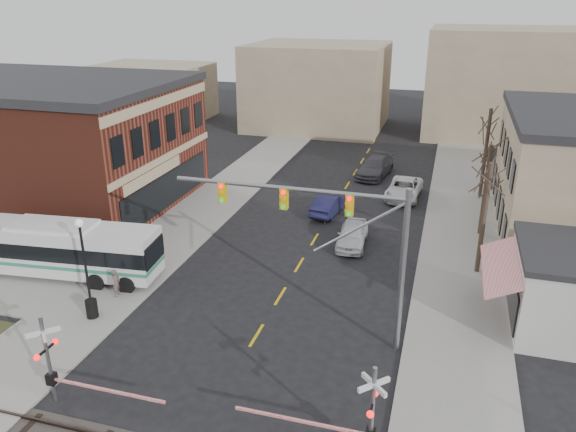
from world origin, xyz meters
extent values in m
plane|color=black|center=(0.00, 0.00, 0.00)|extent=(160.00, 160.00, 0.00)
cube|color=gray|center=(-9.50, 20.00, 0.06)|extent=(5.00, 60.00, 0.12)
cube|color=gray|center=(9.50, 20.00, 0.06)|extent=(5.00, 60.00, 0.12)
cube|color=tan|center=(-11.95, 16.00, 4.30)|extent=(0.10, 15.00, 0.50)
cube|color=tan|center=(-11.95, 16.00, 8.40)|extent=(0.10, 15.00, 0.70)
cube|color=black|center=(-11.95, 16.00, 1.80)|extent=(0.08, 13.00, 2.60)
cube|color=red|center=(11.20, 7.00, 3.00)|extent=(1.68, 6.00, 0.87)
cylinder|color=#382B21|center=(10.50, 12.00, 3.50)|extent=(0.28, 0.28, 6.75)
cylinder|color=#382B21|center=(10.80, 18.00, 3.27)|extent=(0.28, 0.28, 6.30)
cylinder|color=#382B21|center=(11.00, 26.00, 3.72)|extent=(0.28, 0.28, 7.20)
cube|color=silver|center=(-13.33, 4.72, 1.80)|extent=(12.43, 3.85, 2.71)
cube|color=black|center=(-13.33, 4.72, 1.99)|extent=(12.48, 3.89, 0.92)
cube|color=#2A805D|center=(-13.33, 4.72, 1.17)|extent=(12.48, 3.89, 0.20)
cylinder|color=black|center=(-13.33, 4.72, 0.51)|extent=(1.28, 2.74, 1.02)
cylinder|color=gray|center=(6.69, 2.82, 4.00)|extent=(0.28, 0.28, 8.00)
cylinder|color=gray|center=(1.31, 2.82, 7.50)|extent=(10.76, 0.20, 0.20)
cube|color=gold|center=(4.19, 2.82, 7.00)|extent=(0.35, 0.30, 1.00)
cube|color=gold|center=(1.19, 2.82, 7.00)|extent=(0.35, 0.30, 1.00)
cube|color=gold|center=(-1.81, 2.82, 7.00)|extent=(0.35, 0.30, 1.00)
cylinder|color=gray|center=(-6.40, -4.78, 2.00)|extent=(0.16, 0.16, 4.00)
cube|color=silver|center=(-6.40, -4.78, 3.30)|extent=(1.00, 1.00, 0.18)
cube|color=silver|center=(-6.40, -4.78, 3.30)|extent=(1.00, 1.00, 0.18)
sphere|color=#FF0C0C|center=(-6.40, -5.33, 2.50)|extent=(0.26, 0.26, 0.26)
sphere|color=#FF0C0C|center=(-6.40, -4.23, 2.50)|extent=(0.26, 0.26, 0.26)
cube|color=black|center=(-6.40, -4.78, 1.10)|extent=(0.35, 0.35, 0.50)
cube|color=#FF0C0C|center=(-3.80, -4.78, 1.10)|extent=(5.00, 0.10, 0.10)
cylinder|color=gray|center=(6.49, -4.29, 2.00)|extent=(0.16, 0.16, 4.00)
cube|color=silver|center=(6.49, -4.29, 3.30)|extent=(1.00, 1.00, 0.18)
cube|color=silver|center=(6.49, -4.29, 3.30)|extent=(1.00, 1.00, 0.18)
sphere|color=#FF0C0C|center=(6.49, -4.84, 2.50)|extent=(0.26, 0.26, 0.26)
sphere|color=#FF0C0C|center=(6.49, -3.74, 2.50)|extent=(0.26, 0.26, 0.26)
cube|color=#FF0C0C|center=(3.89, -4.29, 1.10)|extent=(5.00, 0.10, 0.10)
cylinder|color=black|center=(-9.87, 2.69, 2.27)|extent=(0.14, 0.14, 4.29)
sphere|color=silver|center=(-9.87, 2.69, 4.56)|extent=(0.44, 0.44, 0.44)
cylinder|color=black|center=(-8.60, 1.08, 0.61)|extent=(0.60, 0.60, 0.98)
imported|color=#BABBBF|center=(2.60, 13.83, 0.77)|extent=(2.04, 4.62, 1.54)
imported|color=#171739|center=(-0.15, 19.03, 0.73)|extent=(2.10, 4.57, 1.45)
imported|color=white|center=(5.00, 24.23, 0.76)|extent=(2.86, 5.61, 1.52)
imported|color=#48474D|center=(1.88, 29.43, 0.83)|extent=(3.25, 6.04, 1.66)
imported|color=#5C4D4A|center=(-8.56, 3.33, 0.92)|extent=(0.43, 0.61, 1.60)
imported|color=#353B5D|center=(-10.68, 8.61, 0.91)|extent=(0.98, 0.95, 1.59)
camera|label=1|loc=(8.05, -20.02, 15.67)|focal=35.00mm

